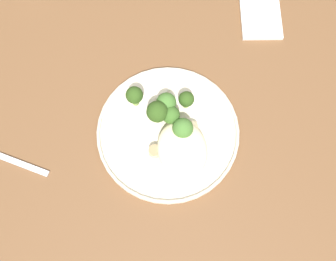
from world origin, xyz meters
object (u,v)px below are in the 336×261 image
at_px(broccoli_floret_left_leaning, 185,99).
at_px(broccoli_floret_right_tilted, 166,103).
at_px(broccoli_floret_center_pile, 171,115).
at_px(seared_scallop_center_golden, 155,151).
at_px(seared_scallop_tilted_round, 187,142).
at_px(broccoli_floret_small_sprig, 157,112).
at_px(dinner_fork, 3,157).
at_px(seared_scallop_rear_pale, 193,128).
at_px(broccoli_floret_front_edge, 183,128).
at_px(seared_scallop_right_edge, 182,154).
at_px(folded_napkin, 260,11).
at_px(dinner_plate, 168,132).
at_px(broccoli_floret_beside_noodles, 134,96).
at_px(seared_scallop_front_small, 169,156).

xyz_separation_m(broccoli_floret_left_leaning, broccoli_floret_right_tilted, (-0.00, 0.04, 0.00)).
bearing_deg(broccoli_floret_center_pile, seared_scallop_center_golden, 143.22).
relative_size(seared_scallop_tilted_round, seared_scallop_center_golden, 1.06).
relative_size(broccoli_floret_right_tilted, broccoli_floret_small_sprig, 0.86).
bearing_deg(dinner_fork, seared_scallop_rear_pale, -93.46).
height_order(broccoli_floret_front_edge, broccoli_floret_center_pile, broccoli_floret_front_edge).
bearing_deg(seared_scallop_right_edge, broccoli_floret_center_pile, 4.76).
distance_m(seared_scallop_right_edge, folded_napkin, 0.39).
bearing_deg(broccoli_floret_small_sprig, seared_scallop_tilted_round, -143.85).
distance_m(seared_scallop_tilted_round, folded_napkin, 0.36).
height_order(dinner_plate, broccoli_floret_beside_noodles, broccoli_floret_beside_noodles).
distance_m(dinner_fork, folded_napkin, 0.64).
distance_m(seared_scallop_center_golden, broccoli_floret_beside_noodles, 0.12).
height_order(broccoli_floret_small_sprig, dinner_fork, broccoli_floret_small_sprig).
bearing_deg(seared_scallop_right_edge, seared_scallop_rear_pale, -33.77).
distance_m(seared_scallop_right_edge, broccoli_floret_front_edge, 0.05).
relative_size(seared_scallop_tilted_round, dinner_fork, 0.16).
distance_m(seared_scallop_rear_pale, broccoli_floret_front_edge, 0.03).
relative_size(broccoli_floret_center_pile, folded_napkin, 0.34).
relative_size(broccoli_floret_left_leaning, broccoli_floret_beside_noodles, 0.86).
distance_m(dinner_plate, seared_scallop_center_golden, 0.05).
distance_m(broccoli_floret_beside_noodles, broccoli_floret_small_sprig, 0.06).
bearing_deg(dinner_plate, broccoli_floret_front_edge, -108.84).
height_order(seared_scallop_tilted_round, seared_scallop_rear_pale, seared_scallop_rear_pale).
xyz_separation_m(broccoli_floret_beside_noodles, folded_napkin, (0.17, -0.32, -0.04)).
distance_m(seared_scallop_front_small, broccoli_floret_small_sprig, 0.09).
bearing_deg(broccoli_floret_front_edge, broccoli_floret_center_pile, 27.60).
height_order(broccoli_floret_right_tilted, folded_napkin, broccoli_floret_right_tilted).
relative_size(broccoli_floret_left_leaning, broccoli_floret_right_tilted, 0.88).
distance_m(seared_scallop_tilted_round, seared_scallop_right_edge, 0.03).
relative_size(seared_scallop_rear_pale, folded_napkin, 0.17).
relative_size(seared_scallop_front_small, broccoli_floret_left_leaning, 0.57).
relative_size(broccoli_floret_center_pile, broccoli_floret_beside_noodles, 0.89).
height_order(seared_scallop_center_golden, broccoli_floret_small_sprig, broccoli_floret_small_sprig).
bearing_deg(folded_napkin, seared_scallop_right_edge, 140.23).
xyz_separation_m(seared_scallop_right_edge, broccoli_floret_beside_noodles, (0.13, 0.07, 0.02)).
distance_m(seared_scallop_tilted_round, broccoli_floret_center_pile, 0.06).
xyz_separation_m(dinner_plate, broccoli_floret_left_leaning, (0.05, -0.05, 0.03)).
distance_m(broccoli_floret_center_pile, dinner_fork, 0.35).
height_order(dinner_plate, seared_scallop_front_small, seared_scallop_front_small).
bearing_deg(broccoli_floret_small_sprig, broccoli_floret_front_edge, -133.83).
bearing_deg(seared_scallop_center_golden, broccoli_floret_front_edge, -65.82).
bearing_deg(folded_napkin, dinner_plate, 132.67).
distance_m(seared_scallop_tilted_round, seared_scallop_rear_pale, 0.03).
relative_size(broccoli_floret_left_leaning, folded_napkin, 0.33).
distance_m(broccoli_floret_center_pile, broccoli_floret_beside_noodles, 0.08).
bearing_deg(seared_scallop_tilted_round, dinner_plate, 44.29).
bearing_deg(folded_napkin, seared_scallop_tilted_round, 139.84).
bearing_deg(broccoli_floret_center_pile, seared_scallop_right_edge, -175.24).
distance_m(broccoli_floret_front_edge, folded_napkin, 0.35).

